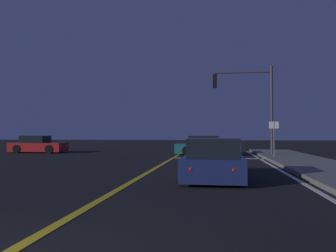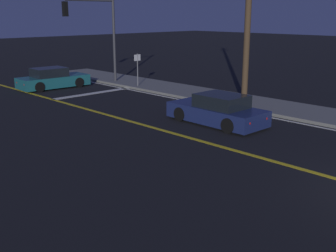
% 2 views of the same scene
% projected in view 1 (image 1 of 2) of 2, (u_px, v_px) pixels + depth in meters
% --- Properties ---
extents(lane_line_center, '(0.20, 33.77, 0.01)m').
position_uv_depth(lane_line_center, '(148.00, 173.00, 13.78)').
color(lane_line_center, gold).
rests_on(lane_line_center, ground).
extents(lane_line_edge_right, '(0.16, 33.77, 0.01)m').
position_uv_depth(lane_line_edge_right, '(288.00, 175.00, 13.11)').
color(lane_line_edge_right, silver).
rests_on(lane_line_edge_right, ground).
extents(stop_bar, '(5.43, 0.50, 0.01)m').
position_uv_depth(stop_bar, '(218.00, 158.00, 21.79)').
color(stop_bar, silver).
rests_on(stop_bar, ground).
extents(car_parked_curb_red, '(4.32, 1.89, 1.34)m').
position_uv_depth(car_parked_curb_red, '(38.00, 145.00, 28.25)').
color(car_parked_curb_red, maroon).
rests_on(car_parked_curb_red, ground).
extents(car_far_approaching_navy, '(2.04, 4.55, 1.34)m').
position_uv_depth(car_far_approaching_navy, '(214.00, 161.00, 11.95)').
color(car_far_approaching_navy, navy).
rests_on(car_far_approaching_navy, ground).
extents(car_following_oncoming_teal, '(4.58, 2.06, 1.34)m').
position_uv_depth(car_following_oncoming_teal, '(207.00, 147.00, 25.32)').
color(car_following_oncoming_teal, '#195960').
rests_on(car_following_oncoming_teal, ground).
extents(traffic_signal_near_right, '(3.92, 0.28, 5.96)m').
position_uv_depth(traffic_signal_near_right, '(250.00, 96.00, 23.87)').
color(traffic_signal_near_right, '#38383D').
rests_on(traffic_signal_near_right, ground).
extents(street_sign_corner, '(0.56, 0.09, 2.24)m').
position_uv_depth(street_sign_corner, '(274.00, 133.00, 20.91)').
color(street_sign_corner, slate).
rests_on(street_sign_corner, ground).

